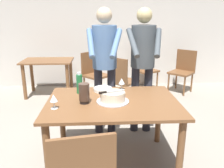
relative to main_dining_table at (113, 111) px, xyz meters
name	(u,v)px	position (x,y,z in m)	size (l,w,h in m)	color
ground_plane	(113,162)	(0.00, 0.00, -0.64)	(14.00, 14.00, 0.00)	gray
back_wall	(105,27)	(0.00, 3.11, 0.71)	(10.00, 0.12, 2.70)	beige
main_dining_table	(113,111)	(0.00, 0.00, 0.00)	(1.39, 0.99, 0.75)	brown
cake_on_platter	(113,97)	(0.00, -0.03, 0.16)	(0.34, 0.34, 0.11)	silver
cake_knife	(106,92)	(-0.07, -0.05, 0.23)	(0.26, 0.11, 0.02)	silver
plate_stack	(103,89)	(-0.10, 0.34, 0.13)	(0.22, 0.22, 0.04)	white
wine_glass_near	(122,82)	(0.13, 0.38, 0.21)	(0.08, 0.08, 0.14)	silver
wine_glass_far	(54,99)	(-0.58, -0.18, 0.21)	(0.08, 0.08, 0.14)	silver
water_bottle	(79,84)	(-0.37, 0.28, 0.23)	(0.07, 0.07, 0.25)	#1E6B38
hurricane_lamp	(84,93)	(-0.29, -0.05, 0.22)	(0.11, 0.11, 0.21)	black
person_cutting_cake	(105,59)	(-0.07, 0.71, 0.44)	(0.47, 0.56, 1.72)	#2D2D38
person_standing_beside	(143,58)	(0.44, 0.74, 0.44)	(0.47, 0.56, 1.72)	#2D2D38
background_table	(48,68)	(-1.20, 2.41, -0.06)	(1.00, 0.70, 0.74)	brown
background_chair_0	(94,72)	(-0.26, 2.34, -0.15)	(0.62, 0.62, 0.90)	brown
background_chair_1	(183,69)	(1.66, 2.49, -0.15)	(0.62, 0.62, 0.90)	brown
background_chair_2	(144,67)	(0.85, 2.74, -0.15)	(0.61, 0.61, 0.90)	brown
background_chair_3	(121,79)	(0.26, 1.78, -0.15)	(0.62, 0.62, 0.90)	brown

